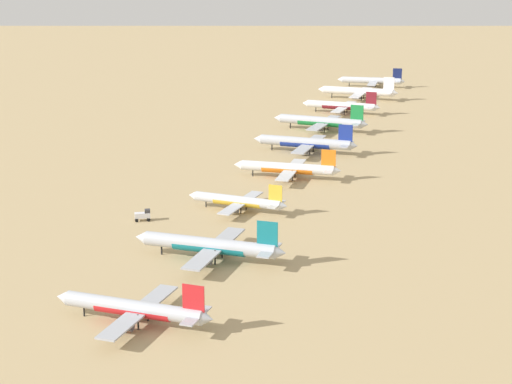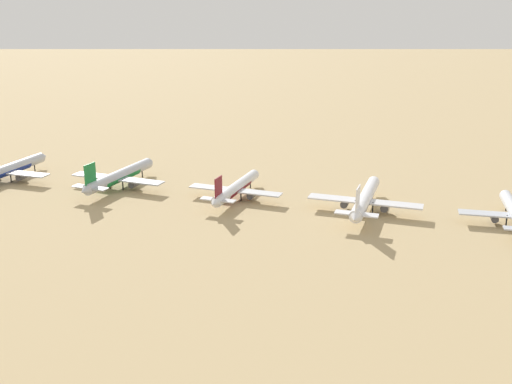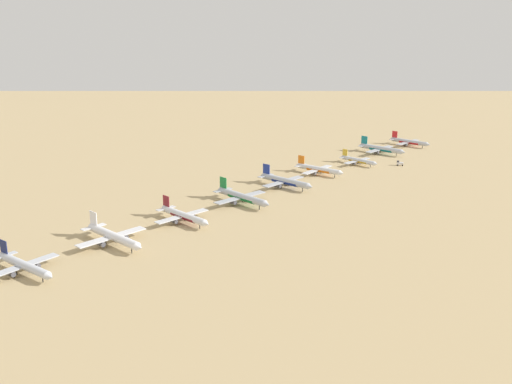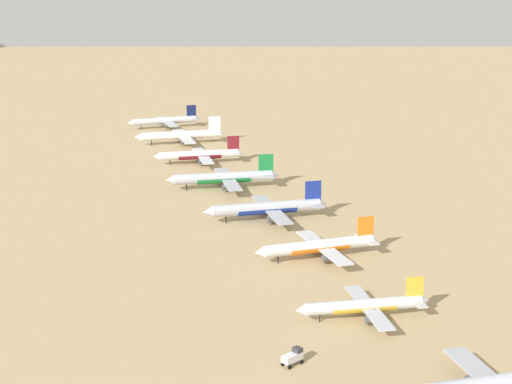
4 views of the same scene
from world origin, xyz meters
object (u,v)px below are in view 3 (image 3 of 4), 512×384
object	(u,v)px
parked_jet_4	(285,181)
service_truck	(400,163)
parked_jet_0	(24,265)
parked_jet_7	(381,149)
parked_jet_1	(113,236)
parked_jet_3	(242,197)
parked_jet_8	(409,142)
parked_jet_2	(183,216)
parked_jet_6	(358,160)
parked_jet_5	(318,169)

from	to	relation	value
parked_jet_4	service_truck	xyz separation A→B (m)	(28.73, 112.69, -2.52)
parked_jet_0	parked_jet_7	size ratio (longest dim) A/B	0.93
parked_jet_1	parked_jet_4	bearing A→B (deg)	91.15
parked_jet_0	parked_jet_3	size ratio (longest dim) A/B	0.90
parked_jet_3	parked_jet_8	xyz separation A→B (m)	(-7.22, 238.75, -0.62)
parked_jet_2	parked_jet_8	size ratio (longest dim) A/B	1.04
parked_jet_4	parked_jet_6	distance (m)	92.88
parked_jet_3	service_truck	xyz separation A→B (m)	(24.65, 161.51, -2.62)
parked_jet_6	service_truck	size ratio (longest dim) A/B	6.55
parked_jet_4	parked_jet_5	bearing A→B (deg)	94.58
parked_jet_7	parked_jet_8	bearing A→B (deg)	86.92
parked_jet_0	parked_jet_6	bearing A→B (deg)	90.27
parked_jet_1	parked_jet_3	world-z (taller)	parked_jet_3
parked_jet_3	parked_jet_0	bearing A→B (deg)	-90.41
parked_jet_5	parked_jet_7	distance (m)	97.06
parked_jet_0	parked_jet_3	world-z (taller)	parked_jet_3
parked_jet_0	parked_jet_1	size ratio (longest dim) A/B	0.90
parked_jet_2	parked_jet_8	world-z (taller)	parked_jet_2
parked_jet_7	parked_jet_6	bearing A→B (deg)	-81.46
parked_jet_6	parked_jet_5	bearing A→B (deg)	-96.38
parked_jet_2	parked_jet_4	size ratio (longest dim) A/B	0.92
parked_jet_2	parked_jet_3	bearing A→B (deg)	89.50
parked_jet_0	parked_jet_8	bearing A→B (deg)	90.92
parked_jet_2	parked_jet_7	xyz separation A→B (m)	(-9.35, 239.77, 0.29)
parked_jet_3	parked_jet_8	size ratio (longest dim) A/B	1.15
parked_jet_4	parked_jet_5	xyz separation A→B (m)	(-3.62, 45.16, -0.43)
service_truck	parked_jet_3	bearing A→B (deg)	-98.68
parked_jet_2	service_truck	xyz separation A→B (m)	(25.08, 210.27, -2.15)
parked_jet_2	parked_jet_7	size ratio (longest dim) A/B	0.94
parked_jet_6	parked_jet_3	bearing A→B (deg)	-89.04
service_truck	parked_jet_8	bearing A→B (deg)	112.42
parked_jet_0	service_truck	distance (m)	307.47
parked_jet_1	parked_jet_7	world-z (taller)	parked_jet_1
parked_jet_0	parked_jet_4	bearing A→B (deg)	90.90
service_truck	parked_jet_2	bearing A→B (deg)	-96.80
parked_jet_1	parked_jet_2	distance (m)	47.62
parked_jet_6	parked_jet_1	bearing A→B (deg)	-89.71
parked_jet_2	parked_jet_3	size ratio (longest dim) A/B	0.90
parked_jet_3	parked_jet_6	xyz separation A→B (m)	(-2.37, 141.67, -1.11)
parked_jet_2	parked_jet_8	xyz separation A→B (m)	(-6.79, 287.51, -0.16)
parked_jet_3	parked_jet_8	bearing A→B (deg)	91.73
parked_jet_3	parked_jet_8	distance (m)	238.86
parked_jet_0	parked_jet_6	world-z (taller)	parked_jet_0
parked_jet_2	parked_jet_3	xyz separation A→B (m)	(0.43, 48.76, 0.46)
parked_jet_3	parked_jet_6	world-z (taller)	parked_jet_3
parked_jet_1	parked_jet_4	world-z (taller)	parked_jet_1
parked_jet_3	service_truck	bearing A→B (deg)	81.32
parked_jet_4	parked_jet_7	xyz separation A→B (m)	(-5.70, 142.20, -0.07)
parked_jet_0	service_truck	size ratio (longest dim) A/B	7.70
parked_jet_5	parked_jet_6	distance (m)	47.99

